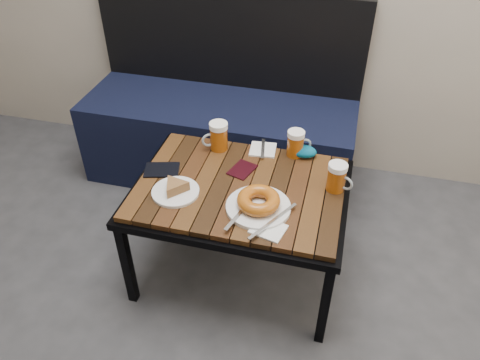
% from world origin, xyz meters
% --- Properties ---
extents(bench, '(1.40, 0.50, 0.95)m').
position_xyz_m(bench, '(-0.11, 1.76, 0.27)').
color(bench, black).
rests_on(bench, ground).
extents(cafe_table, '(0.84, 0.62, 0.47)m').
position_xyz_m(cafe_table, '(0.17, 1.10, 0.43)').
color(cafe_table, black).
rests_on(cafe_table, ground).
extents(beer_mug_left, '(0.12, 0.10, 0.13)m').
position_xyz_m(beer_mug_left, '(0.02, 1.32, 0.54)').
color(beer_mug_left, '#96450C').
rests_on(beer_mug_left, cafe_table).
extents(beer_mug_centre, '(0.11, 0.09, 0.12)m').
position_xyz_m(beer_mug_centre, '(0.35, 1.36, 0.53)').
color(beer_mug_centre, '#96450C').
rests_on(beer_mug_centre, cafe_table).
extents(beer_mug_right, '(0.11, 0.09, 0.12)m').
position_xyz_m(beer_mug_right, '(0.54, 1.17, 0.53)').
color(beer_mug_right, '#96450C').
rests_on(beer_mug_right, cafe_table).
extents(plate_pie, '(0.18, 0.18, 0.05)m').
position_xyz_m(plate_pie, '(-0.05, 0.99, 0.49)').
color(plate_pie, white).
rests_on(plate_pie, cafe_table).
extents(plate_bagel, '(0.26, 0.30, 0.07)m').
position_xyz_m(plate_bagel, '(0.27, 0.98, 0.50)').
color(plate_bagel, white).
rests_on(plate_bagel, cafe_table).
extents(napkin_left, '(0.12, 0.15, 0.01)m').
position_xyz_m(napkin_left, '(0.21, 1.36, 0.48)').
color(napkin_left, white).
rests_on(napkin_left, cafe_table).
extents(napkin_right, '(0.13, 0.12, 0.01)m').
position_xyz_m(napkin_right, '(0.33, 0.88, 0.48)').
color(napkin_right, white).
rests_on(napkin_right, cafe_table).
extents(passport_navy, '(0.16, 0.13, 0.01)m').
position_xyz_m(passport_navy, '(-0.16, 1.11, 0.48)').
color(passport_navy, black).
rests_on(passport_navy, cafe_table).
extents(passport_burgundy, '(0.11, 0.14, 0.01)m').
position_xyz_m(passport_burgundy, '(0.16, 1.19, 0.47)').
color(passport_burgundy, black).
rests_on(passport_burgundy, cafe_table).
extents(knit_pouch, '(0.11, 0.08, 0.05)m').
position_xyz_m(knit_pouch, '(0.38, 1.36, 0.50)').
color(knit_pouch, navy).
rests_on(knit_pouch, cafe_table).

